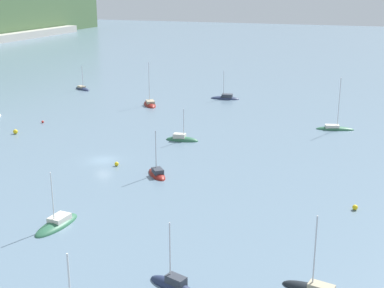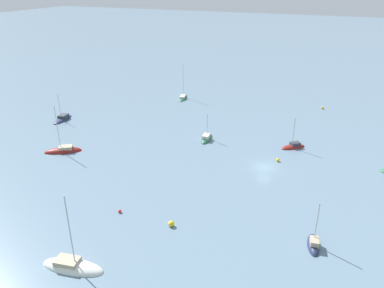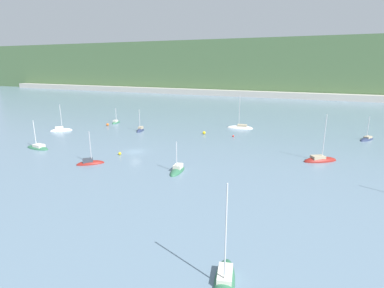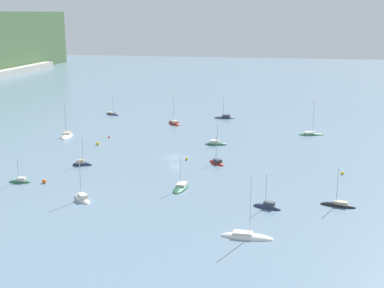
% 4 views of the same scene
% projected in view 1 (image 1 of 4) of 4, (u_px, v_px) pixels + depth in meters
% --- Properties ---
extents(ground_plane, '(600.00, 600.00, 0.00)m').
position_uv_depth(ground_plane, '(103.00, 160.00, 84.87)').
color(ground_plane, slate).
extents(sailboat_2, '(3.28, 7.21, 7.42)m').
position_uv_depth(sailboat_2, '(225.00, 98.00, 129.57)').
color(sailboat_2, '#232D4C').
rests_on(sailboat_2, ground_plane).
extents(sailboat_3, '(2.62, 6.09, 6.53)m').
position_uv_depth(sailboat_3, '(182.00, 140.00, 95.41)').
color(sailboat_3, '#2D6647').
rests_on(sailboat_3, ground_plane).
extents(sailboat_4, '(7.42, 6.11, 10.70)m').
position_uv_depth(sailboat_4, '(150.00, 105.00, 122.98)').
color(sailboat_4, maroon).
rests_on(sailboat_4, ground_plane).
extents(sailboat_5, '(7.20, 3.12, 7.36)m').
position_uv_depth(sailboat_5, '(57.00, 225.00, 62.00)').
color(sailboat_5, '#2D6647').
rests_on(sailboat_5, ground_plane).
extents(sailboat_7, '(3.45, 7.49, 10.62)m').
position_uv_depth(sailboat_7, '(335.00, 129.00, 102.51)').
color(sailboat_7, '#2D6647').
rests_on(sailboat_7, ground_plane).
extents(sailboat_11, '(3.05, 5.48, 7.23)m').
position_uv_depth(sailboat_11, '(173.00, 286.00, 49.42)').
color(sailboat_11, '#232D4C').
rests_on(sailboat_11, ground_plane).
extents(sailboat_12, '(5.32, 4.98, 7.37)m').
position_uv_depth(sailboat_12, '(157.00, 174.00, 78.19)').
color(sailboat_12, maroon).
rests_on(sailboat_12, ground_plane).
extents(sailboat_13, '(4.78, 6.40, 6.90)m').
position_uv_depth(sailboat_13, '(82.00, 89.00, 141.05)').
color(sailboat_13, '#232D4C').
rests_on(sailboat_13, ground_plane).
extents(mooring_buoy_0, '(0.67, 0.67, 0.67)m').
position_uv_depth(mooring_buoy_0, '(355.00, 207.00, 66.22)').
color(mooring_buoy_0, yellow).
rests_on(mooring_buoy_0, ground_plane).
extents(mooring_buoy_1, '(0.86, 0.86, 0.86)m').
position_uv_depth(mooring_buoy_1, '(15.00, 132.00, 99.52)').
color(mooring_buoy_1, yellow).
rests_on(mooring_buoy_1, ground_plane).
extents(mooring_buoy_2, '(0.50, 0.50, 0.50)m').
position_uv_depth(mooring_buoy_2, '(43.00, 122.00, 107.30)').
color(mooring_buoy_2, red).
rests_on(mooring_buoy_2, ground_plane).
extents(mooring_buoy_3, '(0.65, 0.65, 0.65)m').
position_uv_depth(mooring_buoy_3, '(117.00, 164.00, 82.11)').
color(mooring_buoy_3, yellow).
rests_on(mooring_buoy_3, ground_plane).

